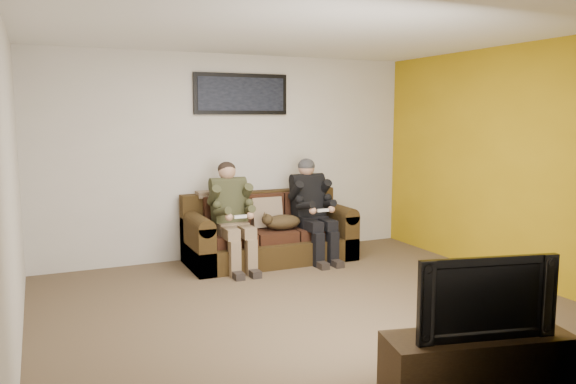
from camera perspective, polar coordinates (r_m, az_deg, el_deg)
name	(u,v)px	position (r m, az deg, el deg)	size (l,w,h in m)	color
floor	(308,307)	(5.51, 2.09, -11.58)	(5.00, 5.00, 0.00)	brown
ceiling	(310,29)	(5.26, 2.23, 16.22)	(5.00, 5.00, 0.00)	silver
wall_back	(232,157)	(7.31, -5.70, 3.60)	(5.00, 5.00, 0.00)	beige
wall_front	(484,209)	(3.38, 19.32, -1.62)	(5.00, 5.00, 0.00)	beige
wall_left	(11,186)	(4.70, -26.35, 0.53)	(4.50, 4.50, 0.00)	beige
wall_right	(510,163)	(6.72, 21.67, 2.72)	(4.50, 4.50, 0.00)	beige
accent_wall_right	(510,163)	(6.71, 21.61, 2.72)	(4.50, 4.50, 0.00)	#BB9512
sofa	(268,235)	(7.16, -2.05, -4.37)	(2.08, 0.90, 0.85)	#35250F
throw_pillow	(267,212)	(7.14, -2.18, -2.08)	(0.40, 0.11, 0.38)	#8D765C
throw_blanket	(213,194)	(7.11, -7.58, -0.19)	(0.43, 0.21, 0.08)	gray
person_left	(232,210)	(6.74, -5.73, -1.80)	(0.51, 0.87, 1.27)	#866F54
person_right	(312,204)	(7.15, 2.43, -1.20)	(0.51, 0.86, 1.28)	black
cat	(281,222)	(6.98, -0.67, -3.05)	(0.66, 0.26, 0.24)	#4B381D
framed_poster	(241,94)	(7.30, -4.77, 9.89)	(1.25, 0.05, 0.52)	black
tv_stand	(477,363)	(4.09, 18.64, -16.13)	(1.25, 0.40, 0.39)	#2F200F
television	(480,294)	(3.93, 18.94, -9.82)	(0.95, 0.13, 0.55)	black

